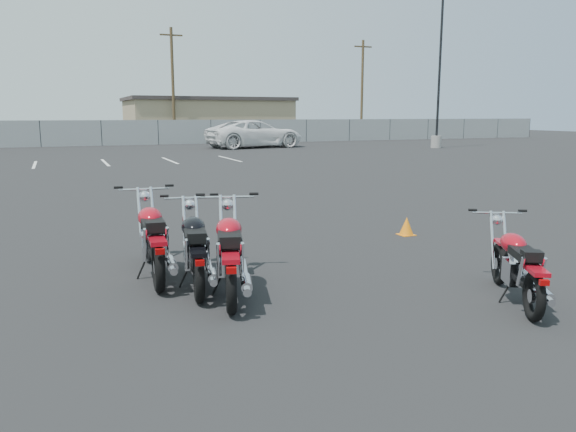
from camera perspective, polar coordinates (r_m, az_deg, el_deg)
name	(u,v)px	position (r m, az deg, el deg)	size (l,w,h in m)	color
ground	(291,267)	(8.27, 0.30, -5.22)	(120.00, 120.00, 0.00)	black
motorcycle_front_red	(153,239)	(7.95, -13.56, -2.31)	(0.90, 2.33, 1.14)	black
motorcycle_second_black	(195,249)	(7.42, -9.38, -3.31)	(0.86, 2.17, 1.06)	black
motorcycle_third_red	(230,253)	(7.02, -5.87, -3.79)	(1.09, 2.27, 1.12)	black
motorcycle_rear_red	(517,266)	(7.24, 22.24, -4.68)	(1.27, 1.89, 0.96)	black
training_cone_near	(407,226)	(10.64, 11.95, -1.01)	(0.28, 0.28, 0.34)	orange
light_pole_east	(438,103)	(39.05, 15.00, 11.00)	(0.80, 0.70, 11.01)	gray
chainlink_fence	(101,133)	(42.48, -18.43, 8.01)	(80.06, 0.06, 1.80)	gray
tan_building_east	(207,118)	(52.99, -8.24, 9.82)	(14.40, 9.40, 3.70)	#978461
utility_pole_c	(173,83)	(47.30, -11.62, 13.09)	(1.80, 0.24, 9.00)	#41321E
utility_pole_d	(362,88)	(54.60, 7.54, 12.81)	(1.80, 0.24, 9.00)	#41321E
parking_line_stripes	(71,164)	(27.45, -21.21, 4.99)	(15.12, 4.00, 0.01)	silver
white_van	(255,126)	(38.15, -3.39, 9.12)	(7.58, 3.03, 2.88)	white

